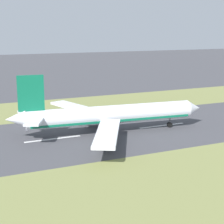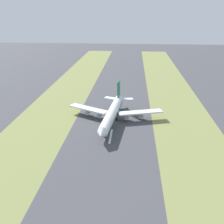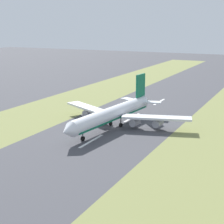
% 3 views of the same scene
% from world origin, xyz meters
% --- Properties ---
extents(ground_plane, '(800.00, 800.00, 0.00)m').
position_xyz_m(ground_plane, '(0.00, 0.00, 0.00)').
color(ground_plane, '#424247').
extents(grass_median_west, '(40.00, 600.00, 0.01)m').
position_xyz_m(grass_median_west, '(-45.00, 0.00, 0.00)').
color(grass_median_west, olive).
rests_on(grass_median_west, ground).
extents(grass_median_east, '(40.00, 600.00, 0.01)m').
position_xyz_m(grass_median_east, '(45.00, 0.00, 0.00)').
color(grass_median_east, olive).
rests_on(grass_median_east, ground).
extents(centreline_dash_near, '(1.20, 18.00, 0.01)m').
position_xyz_m(centreline_dash_near, '(0.00, -59.82, 0.01)').
color(centreline_dash_near, silver).
rests_on(centreline_dash_near, ground).
extents(centreline_dash_mid, '(1.20, 18.00, 0.01)m').
position_xyz_m(centreline_dash_mid, '(0.00, -19.82, 0.01)').
color(centreline_dash_mid, silver).
rests_on(centreline_dash_mid, ground).
extents(centreline_dash_far, '(1.20, 18.00, 0.01)m').
position_xyz_m(centreline_dash_far, '(0.00, 20.18, 0.01)').
color(centreline_dash_far, silver).
rests_on(centreline_dash_far, ground).
extents(airplane_main_jet, '(63.79, 67.21, 20.20)m').
position_xyz_m(airplane_main_jet, '(0.67, -1.72, 6.02)').
color(airplane_main_jet, silver).
rests_on(airplane_main_jet, ground).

